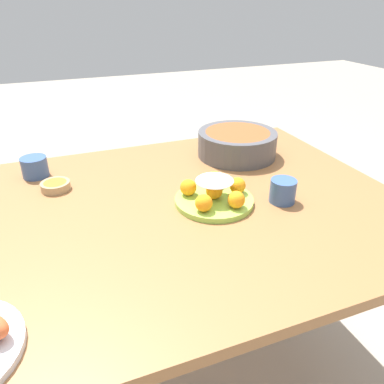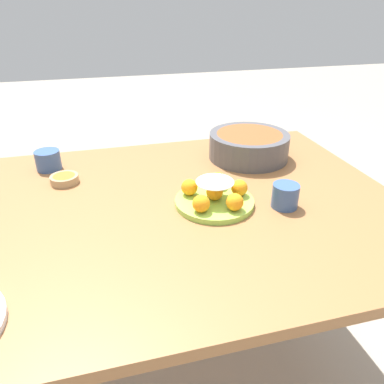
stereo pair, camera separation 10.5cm
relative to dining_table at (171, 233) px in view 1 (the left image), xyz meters
The scene contains 7 objects.
ground_plane 0.67m from the dining_table, ahead, with size 12.00×12.00×0.00m, color #9E9384.
dining_table is the anchor object (origin of this frame).
cake_plate 0.18m from the dining_table, 14.23° to the right, with size 0.23×0.23×0.08m.
serving_bowl 0.46m from the dining_table, 37.30° to the left, with size 0.29×0.29×0.09m.
sauce_bowl 0.38m from the dining_table, 143.06° to the left, with size 0.09×0.09×0.02m.
cup_near 0.35m from the dining_table, 16.79° to the right, with size 0.07×0.07×0.07m.
cup_far 0.51m from the dining_table, 135.34° to the left, with size 0.08×0.08×0.07m.
Camera 1 is at (-0.28, -0.88, 1.29)m, focal length 35.00 mm.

